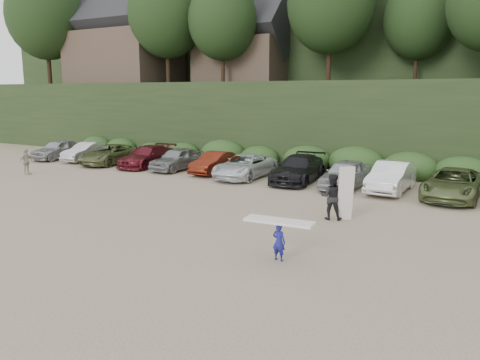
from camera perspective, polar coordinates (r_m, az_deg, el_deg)
The scene contains 6 objects.
ground at distance 18.69m, azimuth -2.46°, elevation -5.63°, with size 120.00×120.00×0.00m, color tan.
hillside_backdrop at distance 52.44m, azimuth 19.11°, elevation 16.68°, with size 90.00×41.50×28.00m.
parked_cars at distance 28.31m, azimuth 3.72°, elevation 1.52°, with size 39.62×5.97×1.59m.
distant_walker at distance 33.04m, azimuth -24.63°, elevation 2.06°, with size 0.99×0.41×1.68m, color #B7A99B.
child_surfer at distance 14.79m, azimuth 4.78°, elevation -6.45°, with size 2.24×0.76×1.32m.
adult_surfer at distance 19.79m, azimuth 11.25°, elevation -1.98°, with size 1.44×0.93×2.27m.
Camera 1 is at (9.42, -15.27, 5.25)m, focal length 35.00 mm.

